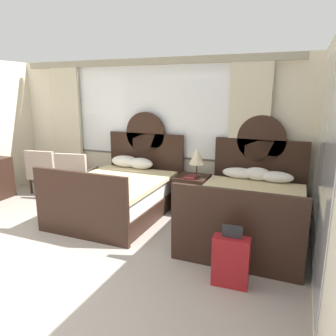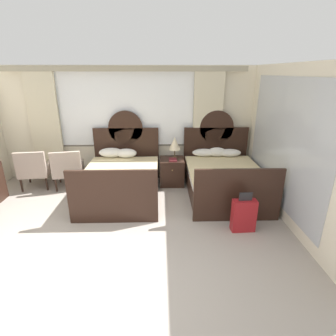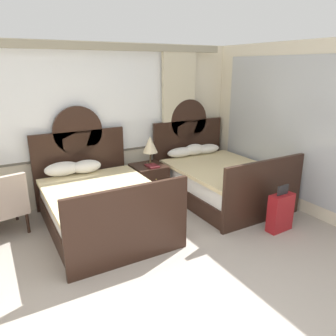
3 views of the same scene
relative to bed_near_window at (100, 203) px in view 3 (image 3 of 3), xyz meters
name	(u,v)px [view 3 (image 3 of 3)]	position (x,y,z in m)	size (l,w,h in m)	color
wall_back_window	(77,121)	(0.04, 1.12, 1.07)	(6.04, 0.22, 2.70)	beige
wall_right_mirror	(305,130)	(3.10, -1.00, 0.98)	(0.08, 4.29, 2.70)	beige
bed_near_window	(100,203)	(0.00, 0.00, 0.00)	(1.57, 2.17, 1.70)	black
bed_near_mirror	(218,179)	(2.20, 0.00, 0.00)	(1.57, 2.17, 1.70)	black
nightstand_between_beds	(149,182)	(1.10, 0.61, -0.05)	(0.56, 0.59, 0.63)	black
table_lamp_on_nightstand	(150,145)	(1.17, 0.66, 0.62)	(0.27, 0.27, 0.51)	brown
book_on_nightstand	(152,166)	(1.12, 0.50, 0.27)	(0.18, 0.26, 0.03)	maroon
armchair_by_window_left	(1,204)	(-1.29, 0.45, 0.10)	(0.75, 0.75, 0.92)	#B29E8E
suitcase_on_floor	(280,212)	(2.23, -1.43, -0.08)	(0.40, 0.19, 0.71)	maroon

